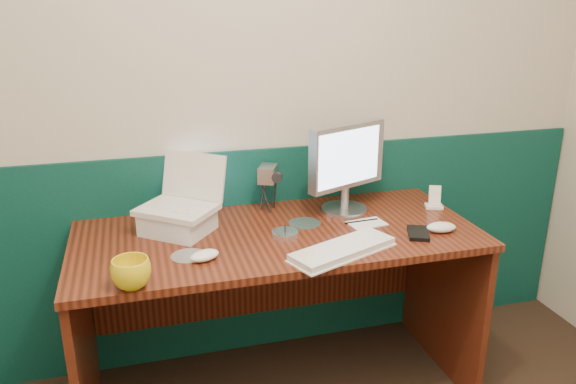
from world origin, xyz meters
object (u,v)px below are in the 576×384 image
object	(u,v)px
camcorder	(268,187)
laptop	(175,184)
desk	(278,314)
monitor	(346,169)
mug	(131,273)
keyboard	(343,250)

from	to	relation	value
camcorder	laptop	bearing A→B (deg)	-136.22
desk	monitor	xyz separation A→B (m)	(0.34, 0.15, 0.57)
laptop	monitor	world-z (taller)	monitor
mug	camcorder	xyz separation A→B (m)	(0.59, 0.56, 0.06)
desk	laptop	size ratio (longest dim) A/B	5.64
laptop	keyboard	xyz separation A→B (m)	(0.56, -0.36, -0.19)
laptop	keyboard	size ratio (longest dim) A/B	0.69
desk	camcorder	bearing A→B (deg)	85.02
keyboard	camcorder	world-z (taller)	camcorder
monitor	laptop	bearing A→B (deg)	160.68
laptop	mug	size ratio (longest dim) A/B	2.23
laptop	monitor	distance (m)	0.72
desk	camcorder	size ratio (longest dim) A/B	7.56
desk	keyboard	bearing A→B (deg)	-54.65
keyboard	camcorder	size ratio (longest dim) A/B	1.95
desk	mug	xyz separation A→B (m)	(-0.57, -0.31, 0.43)
keyboard	mug	bearing A→B (deg)	162.12
camcorder	mug	bearing A→B (deg)	-112.01
keyboard	mug	world-z (taller)	mug
monitor	camcorder	distance (m)	0.35
monitor	mug	world-z (taller)	monitor
monitor	mug	bearing A→B (deg)	-175.48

